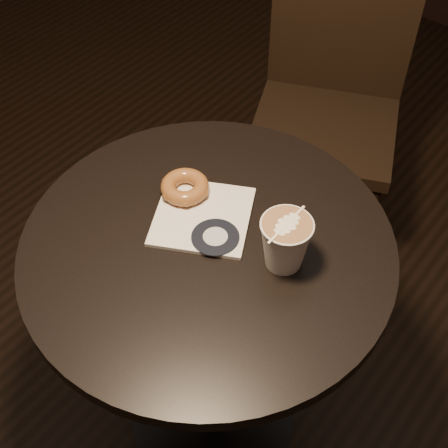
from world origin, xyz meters
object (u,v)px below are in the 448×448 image
Objects in this scene: latte_cup at (285,244)px; pastry_bag at (202,216)px; chair at (333,77)px; cafe_table at (209,303)px; doughnut at (185,187)px.

pastry_bag is at bearing -177.35° from latte_cup.
latte_cup is at bearing -90.25° from chair.
cafe_table is 0.73× the size of chair.
doughnut is (-0.06, 0.02, 0.02)m from pastry_bag.
doughnut is at bearing 149.38° from cafe_table.
pastry_bag is 0.19m from latte_cup.
latte_cup is at bearing -3.81° from doughnut.
chair is 0.86m from latte_cup.
pastry_bag is 1.73× the size of latte_cup.
doughnut reaches higher than cafe_table.
cafe_table is 4.19× the size of pastry_bag.
pastry_bag is at bearing -20.98° from doughnut.
doughnut is at bearing 131.19° from pastry_bag.
chair is (-0.20, 0.81, 0.02)m from cafe_table.
pastry_bag is at bearing -102.72° from chair.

